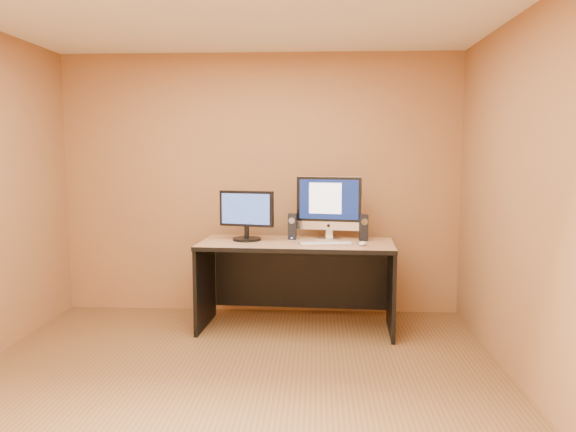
{
  "coord_description": "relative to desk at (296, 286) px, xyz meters",
  "views": [
    {
      "loc": [
        0.58,
        -3.63,
        1.63
      ],
      "look_at": [
        0.32,
        1.3,
        1.06
      ],
      "focal_mm": 35.0,
      "sensor_mm": 36.0,
      "label": 1
    }
  ],
  "objects": [
    {
      "name": "speaker_left",
      "position": [
        -0.05,
        0.17,
        0.53
      ],
      "size": [
        0.08,
        0.08,
        0.24
      ],
      "primitive_type": null,
      "rotation": [
        0.0,
        0.0,
        -0.08
      ],
      "color": "black",
      "rests_on": "desk"
    },
    {
      "name": "mouse",
      "position": [
        0.58,
        -0.16,
        0.42
      ],
      "size": [
        0.08,
        0.12,
        0.04
      ],
      "primitive_type": "ellipsoid",
      "rotation": [
        0.0,
        0.0,
        -0.12
      ],
      "color": "white",
      "rests_on": "desk"
    },
    {
      "name": "desk",
      "position": [
        0.0,
        0.0,
        0.0
      ],
      "size": [
        1.79,
        0.86,
        0.81
      ],
      "primitive_type": null,
      "rotation": [
        0.0,
        0.0,
        -0.06
      ],
      "color": "#AC7A56",
      "rests_on": "ground"
    },
    {
      "name": "walls",
      "position": [
        -0.39,
        -1.4,
        0.89
      ],
      "size": [
        4.0,
        4.0,
        2.6
      ],
      "primitive_type": null,
      "color": "#915D3A",
      "rests_on": "ground"
    },
    {
      "name": "keyboard",
      "position": [
        0.26,
        -0.13,
        0.42
      ],
      "size": [
        0.48,
        0.19,
        0.02
      ],
      "primitive_type": "cube",
      "rotation": [
        0.0,
        0.0,
        0.15
      ],
      "color": "silver",
      "rests_on": "desk"
    },
    {
      "name": "imac",
      "position": [
        0.29,
        0.21,
        0.71
      ],
      "size": [
        0.65,
        0.34,
        0.6
      ],
      "primitive_type": null,
      "rotation": [
        0.0,
        0.0,
        -0.18
      ],
      "color": "silver",
      "rests_on": "desk"
    },
    {
      "name": "floor",
      "position": [
        -0.39,
        -1.4,
        -0.41
      ],
      "size": [
        4.0,
        4.0,
        0.0
      ],
      "primitive_type": "plane",
      "color": "brown",
      "rests_on": "ground"
    },
    {
      "name": "speaker_right",
      "position": [
        0.61,
        0.11,
        0.53
      ],
      "size": [
        0.08,
        0.09,
        0.24
      ],
      "primitive_type": null,
      "rotation": [
        0.0,
        0.0,
        0.1
      ],
      "color": "black",
      "rests_on": "desk"
    },
    {
      "name": "second_monitor",
      "position": [
        -0.47,
        0.08,
        0.64
      ],
      "size": [
        0.57,
        0.38,
        0.46
      ],
      "primitive_type": null,
      "rotation": [
        0.0,
        0.0,
        -0.24
      ],
      "color": "black",
      "rests_on": "desk"
    },
    {
      "name": "cable_b",
      "position": [
        0.21,
        0.28,
        0.41
      ],
      "size": [
        0.07,
        0.19,
        0.01
      ],
      "primitive_type": "cylinder",
      "rotation": [
        1.57,
        0.0,
        -0.33
      ],
      "color": "black",
      "rests_on": "desk"
    },
    {
      "name": "cable_a",
      "position": [
        0.33,
        0.29,
        0.41
      ],
      "size": [
        0.03,
        0.24,
        0.01
      ],
      "primitive_type": "cylinder",
      "rotation": [
        1.57,
        0.0,
        0.11
      ],
      "color": "black",
      "rests_on": "desk"
    }
  ]
}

